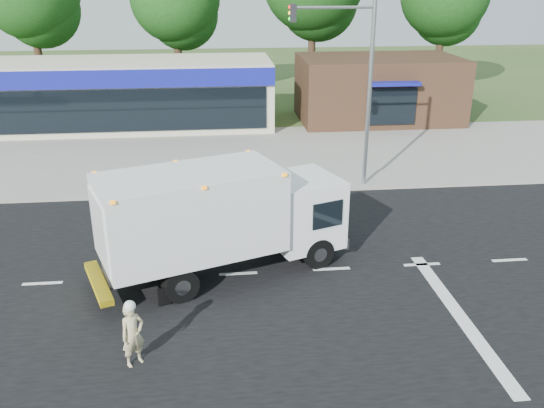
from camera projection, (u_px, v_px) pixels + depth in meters
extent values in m
plane|color=#385123|center=(331.00, 269.00, 18.48)|extent=(120.00, 120.00, 0.00)
cube|color=black|center=(331.00, 269.00, 18.48)|extent=(60.00, 14.00, 0.02)
cube|color=gray|center=(295.00, 182.00, 26.03)|extent=(60.00, 2.40, 0.12)
cube|color=gray|center=(281.00, 148.00, 31.41)|extent=(60.00, 9.00, 0.02)
cube|color=silver|center=(42.00, 283.00, 17.61)|extent=(1.20, 0.15, 0.01)
cube|color=silver|center=(142.00, 278.00, 17.90)|extent=(1.20, 0.15, 0.01)
cube|color=silver|center=(238.00, 274.00, 18.19)|extent=(1.20, 0.15, 0.01)
cube|color=silver|center=(331.00, 269.00, 18.48)|extent=(1.20, 0.15, 0.01)
cube|color=silver|center=(422.00, 264.00, 18.76)|extent=(1.20, 0.15, 0.01)
cube|color=silver|center=(509.00, 260.00, 19.05)|extent=(1.20, 0.15, 0.01)
cube|color=silver|center=(459.00, 315.00, 15.99)|extent=(0.40, 7.00, 0.01)
cube|color=black|center=(194.00, 258.00, 17.62)|extent=(5.36, 2.84, 0.37)
cube|color=white|center=(302.00, 210.00, 18.83)|extent=(2.79, 2.88, 2.24)
cube|color=black|center=(329.00, 199.00, 19.16)|extent=(0.85, 1.95, 0.96)
cube|color=white|center=(191.00, 213.00, 17.07)|extent=(5.88, 4.23, 2.50)
cube|color=silver|center=(99.00, 231.00, 15.99)|extent=(0.79, 2.02, 2.02)
cube|color=yellow|center=(99.00, 283.00, 16.51)|extent=(1.23, 2.53, 0.19)
cube|color=orange|center=(189.00, 174.00, 16.61)|extent=(5.69, 4.20, 0.09)
cylinder|color=black|center=(289.00, 230.00, 20.12)|extent=(1.07, 0.65, 1.02)
cylinder|color=black|center=(318.00, 253.00, 18.43)|extent=(1.07, 0.65, 1.02)
cylinder|color=black|center=(161.00, 255.00, 18.29)|extent=(1.07, 0.65, 1.02)
cylinder|color=black|center=(181.00, 285.00, 16.52)|extent=(1.07, 0.65, 1.02)
imported|color=#C8B785|center=(133.00, 335.00, 13.72)|extent=(0.72, 0.68, 1.64)
sphere|color=white|center=(130.00, 306.00, 13.42)|extent=(0.28, 0.28, 0.28)
cube|color=beige|center=(124.00, 94.00, 35.35)|extent=(18.00, 6.00, 4.00)
cube|color=#12178E|center=(114.00, 79.00, 32.01)|extent=(18.00, 0.30, 1.00)
cube|color=black|center=(118.00, 111.00, 32.68)|extent=(17.00, 0.12, 2.40)
cube|color=#382316|center=(378.00, 89.00, 36.88)|extent=(10.00, 6.00, 4.00)
cube|color=#12178E|center=(394.00, 83.00, 33.68)|extent=(3.00, 1.20, 0.20)
cube|color=black|center=(391.00, 106.00, 34.25)|extent=(3.00, 0.12, 2.20)
cylinder|color=gray|center=(369.00, 97.00, 24.30)|extent=(0.18, 0.18, 8.00)
cylinder|color=gray|center=(333.00, 7.00, 22.80)|extent=(3.40, 0.12, 0.12)
cube|color=black|center=(293.00, 13.00, 22.72)|extent=(0.25, 0.25, 0.70)
cylinder|color=#332114|center=(38.00, 51.00, 41.44)|extent=(0.56, 0.56, 7.35)
sphere|color=#163F12|center=(41.00, 9.00, 40.90)|extent=(5.46, 5.46, 5.46)
cylinder|color=#332114|center=(178.00, 53.00, 42.49)|extent=(0.56, 0.56, 6.86)
sphere|color=#163F12|center=(183.00, 15.00, 42.02)|extent=(5.10, 5.10, 5.10)
cylinder|color=#332114|center=(312.00, 44.00, 43.27)|extent=(0.56, 0.56, 7.84)
sphere|color=#163F12|center=(318.00, 2.00, 42.66)|extent=(5.82, 5.82, 5.82)
cylinder|color=#332114|center=(439.00, 48.00, 44.38)|extent=(0.56, 0.56, 7.00)
sphere|color=#163F12|center=(447.00, 11.00, 43.89)|extent=(5.20, 5.20, 5.20)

